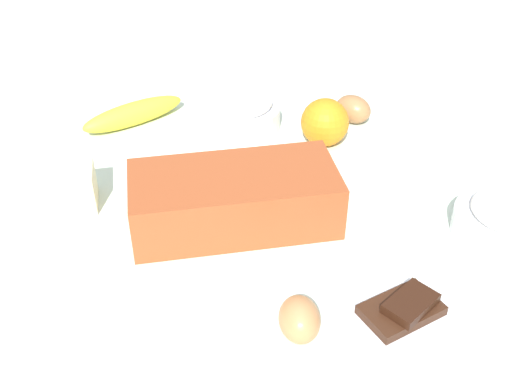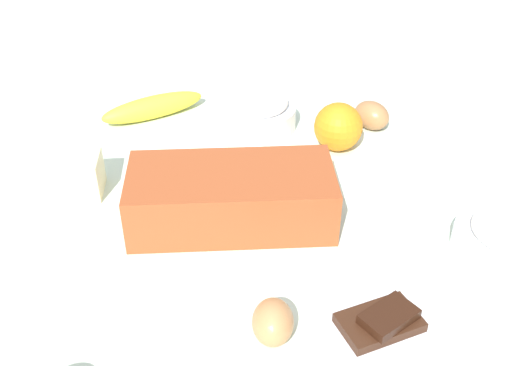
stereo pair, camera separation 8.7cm
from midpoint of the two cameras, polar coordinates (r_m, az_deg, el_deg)
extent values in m
cube|color=silver|center=(0.90, 2.77, -2.71)|extent=(2.40, 2.40, 0.02)
cube|color=#9E4723|center=(0.84, 0.65, -1.43)|extent=(0.30, 0.17, 0.08)
cube|color=black|center=(0.84, 0.65, -1.21)|extent=(0.28, 0.16, 0.07)
cylinder|color=white|center=(0.87, 24.95, -5.43)|extent=(0.14, 0.14, 0.04)
torus|color=white|center=(0.86, 25.21, -4.63)|extent=(0.14, 0.14, 0.01)
ellipsoid|color=white|center=(0.86, 25.40, -4.01)|extent=(0.10, 0.10, 0.03)
cylinder|color=white|center=(1.07, 2.54, 6.06)|extent=(0.13, 0.13, 0.04)
torus|color=white|center=(1.06, 2.57, 6.90)|extent=(0.13, 0.13, 0.01)
ellipsoid|color=white|center=(1.06, 2.58, 7.49)|extent=(0.10, 0.10, 0.04)
ellipsoid|color=yellow|center=(1.11, -7.34, 6.93)|extent=(0.19, 0.10, 0.04)
sphere|color=orange|center=(1.02, 10.08, 5.08)|extent=(0.08, 0.08, 0.08)
cube|color=#F4EDB2|center=(0.93, -14.33, 0.58)|extent=(0.10, 0.08, 0.06)
ellipsoid|color=#A46E42|center=(1.10, 12.94, 6.07)|extent=(0.08, 0.08, 0.05)
ellipsoid|color=#B87D4B|center=(0.70, 5.24, -12.88)|extent=(0.06, 0.07, 0.05)
cylinder|color=white|center=(0.73, 14.73, -13.13)|extent=(0.13, 0.13, 0.01)
cube|color=#381E11|center=(0.73, 14.86, -12.55)|extent=(0.10, 0.07, 0.01)
cube|color=black|center=(0.72, 15.72, -11.99)|extent=(0.07, 0.06, 0.01)
camera|label=1|loc=(0.04, -87.14, 2.00)|focal=43.10mm
camera|label=2|loc=(0.04, 92.86, -2.00)|focal=43.10mm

